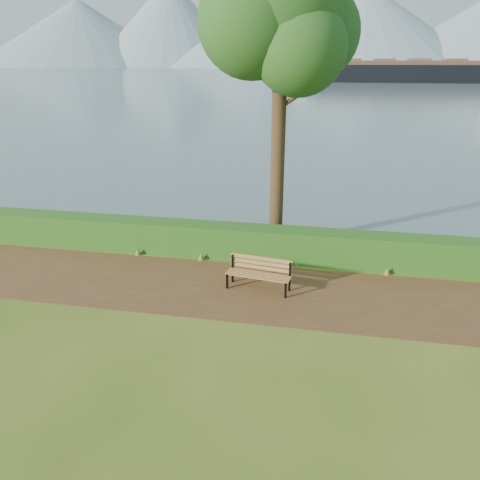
# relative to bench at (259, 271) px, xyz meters

# --- Properties ---
(ground) EXTENTS (140.00, 140.00, 0.00)m
(ground) POSITION_rel_bench_xyz_m (-0.97, -0.49, -0.51)
(ground) COLOR #425B1A
(ground) RESTS_ON ground
(path) EXTENTS (40.00, 3.40, 0.01)m
(path) POSITION_rel_bench_xyz_m (-0.97, -0.19, -0.50)
(path) COLOR #4E301B
(path) RESTS_ON ground
(hedge) EXTENTS (32.00, 0.85, 1.00)m
(hedge) POSITION_rel_bench_xyz_m (-0.97, 2.11, -0.01)
(hedge) COLOR #174F16
(hedge) RESTS_ON ground
(water) EXTENTS (700.00, 510.00, 0.00)m
(water) POSITION_rel_bench_xyz_m (-0.97, 259.51, -0.50)
(water) COLOR #445C6E
(water) RESTS_ON ground
(mountains) EXTENTS (585.00, 190.00, 70.00)m
(mountains) POSITION_rel_bench_xyz_m (-10.15, 405.56, 27.19)
(mountains) COLOR gray
(mountains) RESTS_ON ground
(bench) EXTENTS (1.81, 0.76, 0.88)m
(bench) POSITION_rel_bench_xyz_m (0.00, 0.00, 0.00)
(bench) COLOR black
(bench) RESTS_ON ground
(tree) EXTENTS (4.54, 4.13, 9.46)m
(tree) POSITION_rel_bench_xyz_m (0.05, 3.15, 6.52)
(tree) COLOR #352216
(tree) RESTS_ON ground
(cargo_ship) EXTENTS (63.11, 10.96, 19.11)m
(cargo_ship) POSITION_rel_bench_xyz_m (27.67, 130.35, 2.34)
(cargo_ship) COLOR black
(cargo_ship) RESTS_ON ground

